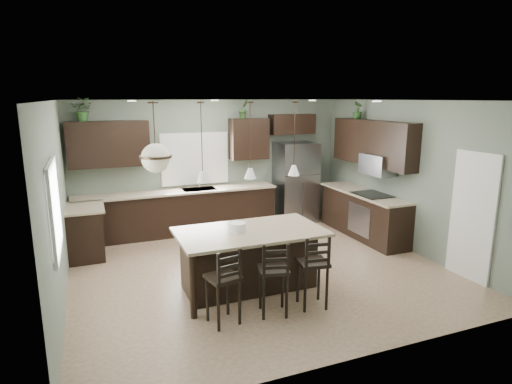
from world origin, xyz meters
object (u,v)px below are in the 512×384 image
object	(u,v)px
bar_stool_right	(313,270)
bar_stool_center	(273,278)
refrigerator	(295,182)
serving_dish	(238,227)
kitchen_island	(250,260)
bar_stool_left	(223,286)
plant_back_left	(83,110)

from	to	relation	value
bar_stool_right	bar_stool_center	bearing A→B (deg)	-170.84
refrigerator	serving_dish	world-z (taller)	refrigerator
refrigerator	serving_dish	xyz separation A→B (m)	(-2.49, -3.06, 0.07)
kitchen_island	bar_stool_left	size ratio (longest dim) A/B	2.09
serving_dish	refrigerator	bearing A→B (deg)	50.83
kitchen_island	plant_back_left	xyz separation A→B (m)	(-2.16, 3.20, 2.16)
kitchen_island	refrigerator	bearing A→B (deg)	52.85
bar_stool_center	bar_stool_right	world-z (taller)	bar_stool_right
kitchen_island	plant_back_left	distance (m)	4.42
plant_back_left	refrigerator	bearing A→B (deg)	-1.84
kitchen_island	bar_stool_left	world-z (taller)	bar_stool_left
serving_dish	bar_stool_right	world-z (taller)	serving_dish
bar_stool_center	plant_back_left	size ratio (longest dim) A/B	2.34
kitchen_island	bar_stool_right	distance (m)	1.02
serving_dish	plant_back_left	xyz separation A→B (m)	(-1.96, 3.20, 1.63)
bar_stool_center	kitchen_island	bearing A→B (deg)	105.05
refrigerator	serving_dish	size ratio (longest dim) A/B	7.71
serving_dish	plant_back_left	world-z (taller)	plant_back_left
bar_stool_center	plant_back_left	xyz separation A→B (m)	(-2.17, 4.03, 2.10)
serving_dish	bar_stool_left	size ratio (longest dim) A/B	0.23
serving_dish	bar_stool_right	bearing A→B (deg)	-46.23
bar_stool_left	bar_stool_center	size ratio (longest dim) A/B	0.99
bar_stool_right	serving_dish	bearing A→B (deg)	143.08
serving_dish	bar_stool_center	distance (m)	0.98
bar_stool_center	serving_dish	bearing A→B (deg)	118.59
bar_stool_center	bar_stool_right	bearing A→B (deg)	14.30
bar_stool_left	bar_stool_right	size ratio (longest dim) A/B	0.98
kitchen_island	bar_stool_left	distance (m)	1.07
plant_back_left	bar_stool_right	bearing A→B (deg)	-55.63
refrigerator	bar_stool_right	size ratio (longest dim) A/B	1.75
bar_stool_right	plant_back_left	size ratio (longest dim) A/B	2.38
bar_stool_left	plant_back_left	distance (m)	4.77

